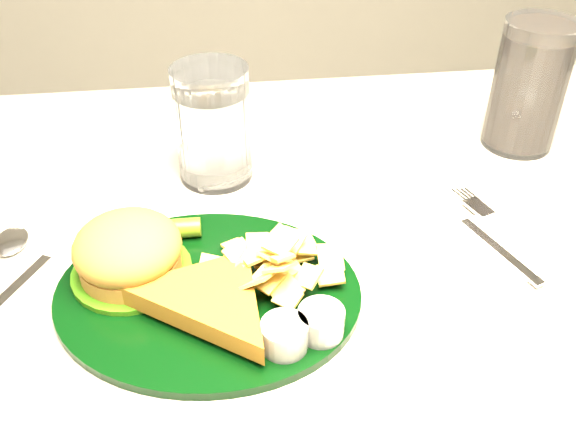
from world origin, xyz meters
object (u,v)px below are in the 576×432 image
dinner_plate (206,271)px  water_glass (213,125)px  cola_glass (529,86)px  fork_napkin (497,245)px

dinner_plate → water_glass: size_ratio=2.09×
cola_glass → fork_napkin: 0.24m
water_glass → cola_glass: cola_glass is taller
cola_glass → fork_napkin: cola_glass is taller
dinner_plate → fork_napkin: (0.29, 0.03, -0.03)m
water_glass → dinner_plate: bearing=-94.1°
fork_napkin → water_glass: bearing=128.2°
dinner_plate → fork_napkin: bearing=17.2°
dinner_plate → water_glass: bearing=96.6°
water_glass → cola_glass: bearing=4.1°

